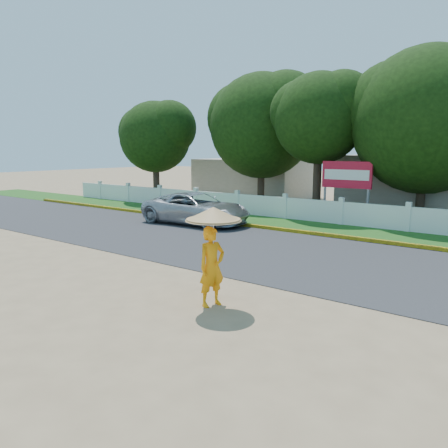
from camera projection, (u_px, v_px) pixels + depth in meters
name	position (u px, v px, depth m)	size (l,w,h in m)	color
ground	(180.00, 281.00, 11.83)	(120.00, 120.00, 0.00)	#9E8460
road	(267.00, 250.00, 15.37)	(60.00, 7.00, 0.02)	#38383A
grass_verge	(328.00, 229.00, 19.51)	(60.00, 3.50, 0.03)	#2D601E
curb	(311.00, 233.00, 18.16)	(40.00, 0.18, 0.16)	yellow
fence	(341.00, 213.00, 20.56)	(40.00, 0.10, 1.10)	silver
building_near	(442.00, 185.00, 23.96)	(10.00, 6.00, 3.20)	#B7AD99
building_far	(254.00, 178.00, 32.48)	(8.00, 5.00, 2.80)	#B7AD99
vehicle	(196.00, 208.00, 20.78)	(2.47, 5.35, 1.49)	#AAADB2
monk_with_parasol	(213.00, 242.00, 9.75)	(1.25, 1.25, 2.28)	orange
billboard	(347.00, 178.00, 21.30)	(2.50, 0.13, 2.95)	gray
tree_row	(423.00, 116.00, 20.78)	(35.04, 7.97, 9.49)	#473828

